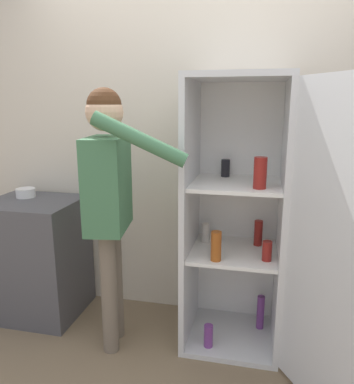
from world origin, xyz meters
name	(u,v)px	position (x,y,z in m)	size (l,w,h in m)	color
wall_back	(203,147)	(0.00, 0.98, 1.27)	(7.00, 0.06, 2.55)	beige
refrigerator	(253,222)	(0.39, 0.56, 0.87)	(0.99, 1.12, 1.75)	silver
person	(109,187)	(-0.49, 0.40, 1.08)	(0.68, 0.52, 1.67)	#726656
counter	(37,257)	(-1.21, 0.65, 0.44)	(0.66, 0.56, 0.89)	#4C4C51
bowl	(26,193)	(-1.31, 0.74, 0.92)	(0.14, 0.14, 0.07)	white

